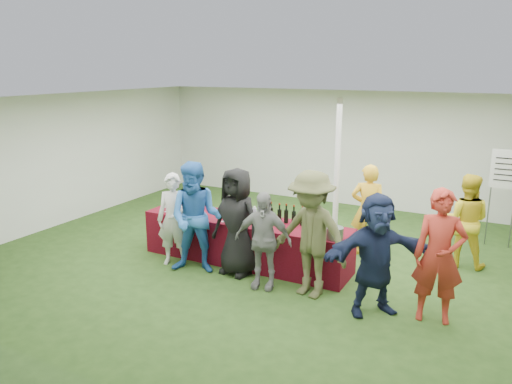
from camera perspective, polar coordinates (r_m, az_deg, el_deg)
The scene contains 18 objects.
ground at distance 8.64m, azimuth 3.11°, elevation -7.82°, with size 60.00×60.00×0.00m, color #284719.
tent at distance 9.14m, azimuth 9.23°, elevation 2.11°, with size 10.00×10.00×10.00m.
serving_table at distance 8.44m, azimuth -1.21°, elevation -5.61°, with size 3.60×0.80×0.75m, color #5D0A1C.
wine_bottles at distance 8.14m, azimuth 3.07°, elevation -2.71°, with size 0.73×0.10×0.32m.
wine_glasses at distance 8.31m, azimuth -4.86°, elevation -2.45°, with size 2.81×0.14×0.16m.
water_bottle at distance 8.30m, azimuth -0.17°, elevation -2.48°, with size 0.07×0.07×0.23m.
bar_towel at distance 7.78m, azimuth 8.83°, elevation -4.50°, with size 0.25×0.18×0.03m, color white.
dump_bucket at distance 7.48m, azimuth 8.94°, elevation -4.67°, with size 0.27×0.27×0.18m, color slate.
wine_list_sign at distance 9.96m, azimuth 26.55°, elevation 1.57°, with size 0.50×0.03×1.80m.
staff_pourer at distance 8.85m, azimuth 12.67°, elevation -2.04°, with size 0.59×0.39×1.63m, color gold.
staff_back at distance 8.88m, azimuth 22.82°, elevation -3.01°, with size 0.76×0.59×1.56m, color yellow.
customer_0 at distance 8.34m, azimuth -9.35°, elevation -3.13°, with size 0.57×0.37×1.55m, color beige.
customer_1 at distance 7.95m, azimuth -6.84°, elevation -2.97°, with size 0.88×0.68×1.80m, color #2762B1.
customer_2 at distance 7.85m, azimuth -2.21°, elevation -3.42°, with size 0.84×0.55×1.72m, color black.
customer_3 at distance 7.39m, azimuth 0.80°, elevation -5.55°, with size 0.87×0.36×1.48m, color gray.
customer_4 at distance 7.12m, azimuth 6.29°, elevation -4.85°, with size 1.19×0.69×1.85m, color #4B4D2B.
customer_5 at distance 6.79m, azimuth 13.53°, elevation -6.96°, with size 1.54×0.49×1.66m, color #161F3C.
customer_6 at distance 6.81m, azimuth 20.20°, elevation -6.93°, with size 0.64×0.42×1.77m, color #A0291D.
Camera 1 is at (3.31, -7.29, 3.24)m, focal length 35.00 mm.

